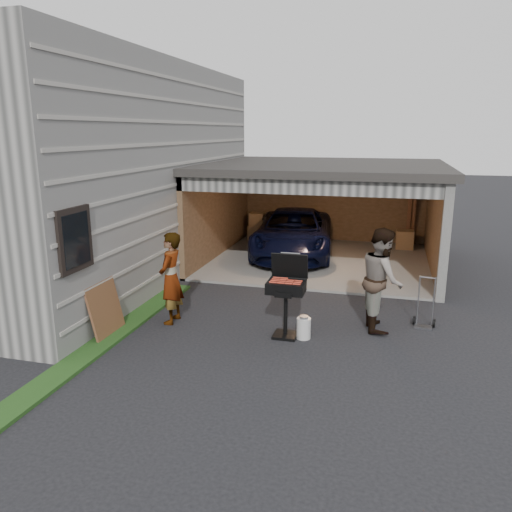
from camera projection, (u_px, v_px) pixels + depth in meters
The scene contains 11 objects.
ground at pixel (229, 345), 9.08m from camera, with size 80.00×80.00×0.00m, color black.
house at pixel (65, 170), 13.67m from camera, with size 7.00×11.00×5.50m, color #474744.
groundcover_strip at pixel (89, 353), 8.70m from camera, with size 0.50×8.00×0.06m, color #193814.
garage at pixel (324, 198), 14.79m from camera, with size 6.80×6.30×2.90m.
minivan at pixel (293, 234), 15.41m from camera, with size 2.28×4.95×1.38m, color black.
woman at pixel (171, 278), 9.97m from camera, with size 0.68×0.45×1.86m, color #CADEFE.
man at pixel (382, 279), 9.65m from camera, with size 0.98×0.76×2.01m, color #3F1F18.
bbq_grill at pixel (286, 289), 9.29m from camera, with size 0.70×0.61×1.55m.
propane_tank at pixel (304, 328), 9.35m from camera, with size 0.27×0.27×0.40m, color silver.
plywood_panel at pixel (105, 309), 9.40m from camera, with size 0.04×0.95×1.06m, color brown.
hand_truck at pixel (424, 317), 9.90m from camera, with size 0.44×0.36×1.03m.
Camera 1 is at (2.67, -7.99, 3.79)m, focal length 35.00 mm.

